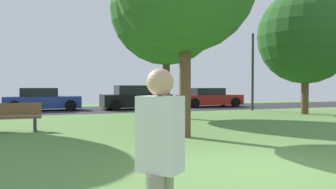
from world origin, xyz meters
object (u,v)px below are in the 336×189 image
at_px(parked_car_black, 135,98).
at_px(park_bench, 14,117).
at_px(birch_tree_lone, 166,9).
at_px(parked_car_blue, 42,100).
at_px(oak_tree_left, 305,36).
at_px(person_thrower, 160,161).
at_px(parked_car_red, 209,98).
at_px(street_lamp_post, 253,72).

relative_size(parked_car_black, park_bench, 2.63).
bearing_deg(birch_tree_lone, parked_car_black, 88.72).
bearing_deg(birch_tree_lone, parked_car_blue, 129.02).
xyz_separation_m(birch_tree_lone, oak_tree_left, (7.23, -0.81, -0.99)).
bearing_deg(birch_tree_lone, oak_tree_left, -6.38).
distance_m(birch_tree_lone, person_thrower, 13.87).
bearing_deg(parked_car_black, parked_car_red, 6.41).
bearing_deg(parked_car_red, oak_tree_left, -76.88).
bearing_deg(person_thrower, birch_tree_lone, -62.62).
bearing_deg(person_thrower, street_lamp_post, -78.48).
bearing_deg(parked_car_blue, parked_car_black, -6.65).
distance_m(birch_tree_lone, park_bench, 8.23).
relative_size(parked_car_black, street_lamp_post, 0.94).
bearing_deg(parked_car_black, oak_tree_left, -43.26).
bearing_deg(birch_tree_lone, parked_car_red, 49.50).
xyz_separation_m(person_thrower, park_bench, (-1.55, 9.39, -0.40)).
height_order(oak_tree_left, person_thrower, oak_tree_left).
height_order(parked_car_blue, parked_car_red, parked_car_blue).
bearing_deg(person_thrower, parked_car_blue, -40.21).
distance_m(birch_tree_lone, street_lamp_post, 7.27).
xyz_separation_m(person_thrower, street_lamp_post, (10.96, 14.85, 1.38)).
distance_m(parked_car_black, park_bench, 10.93).
bearing_deg(park_bench, parked_car_red, -141.02).
relative_size(oak_tree_left, person_thrower, 4.02).
height_order(oak_tree_left, street_lamp_post, oak_tree_left).
relative_size(birch_tree_lone, parked_car_red, 1.71).
distance_m(parked_car_black, parked_car_red, 5.43).
bearing_deg(parked_car_blue, oak_tree_left, -30.32).
height_order(parked_car_blue, street_lamp_post, street_lamp_post).
bearing_deg(street_lamp_post, parked_car_blue, 160.64).
height_order(birch_tree_lone, parked_car_red, birch_tree_lone).
distance_m(birch_tree_lone, parked_car_red, 9.56).
distance_m(person_thrower, street_lamp_post, 18.51).
xyz_separation_m(person_thrower, parked_car_blue, (-0.60, 18.91, -0.26)).
bearing_deg(person_thrower, oak_tree_left, -87.73).
relative_size(person_thrower, parked_car_blue, 0.38).
height_order(person_thrower, street_lamp_post, street_lamp_post).
xyz_separation_m(parked_car_black, street_lamp_post, (6.17, -3.44, 1.58)).
bearing_deg(parked_car_blue, person_thrower, -88.17).
bearing_deg(parked_car_blue, birch_tree_lone, -50.98).
bearing_deg(parked_car_red, parked_car_blue, 179.88).
height_order(oak_tree_left, parked_car_blue, oak_tree_left).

